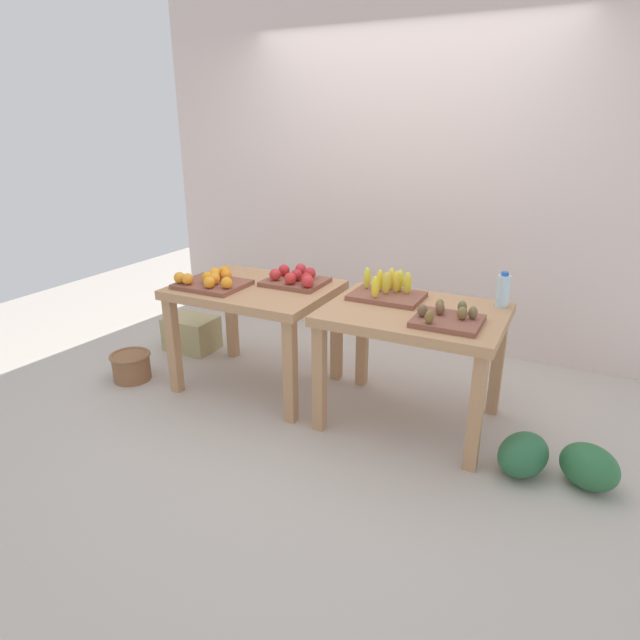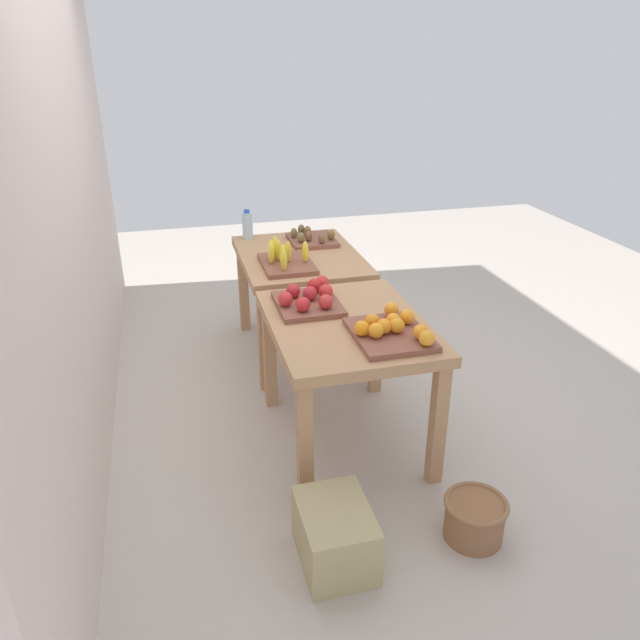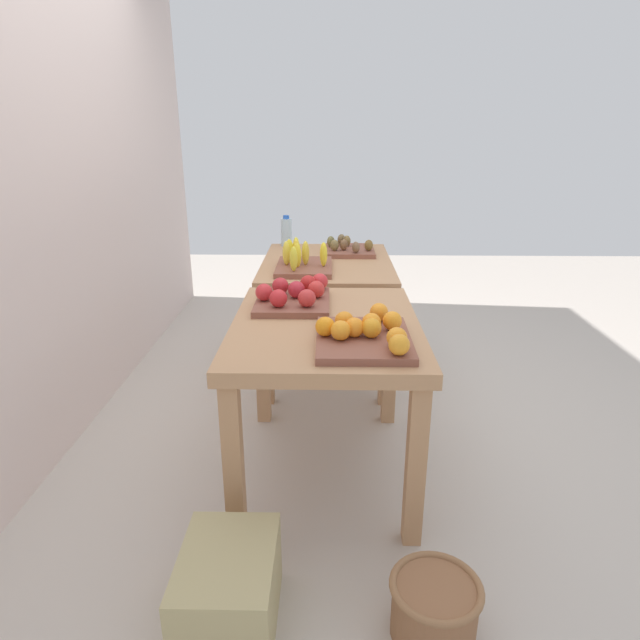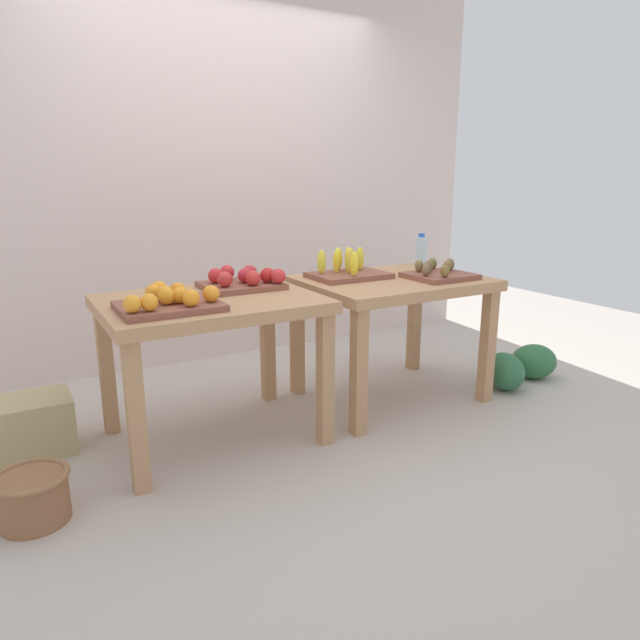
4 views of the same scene
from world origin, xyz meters
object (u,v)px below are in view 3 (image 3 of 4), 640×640
cardboard_produce_box (229,590)px  display_table_right (327,278)px  apple_bin (295,296)px  orange_bin (365,333)px  wicker_basket (434,608)px  kiwi_bin (348,249)px  banana_crate (302,262)px  watermelon_pile (357,311)px  water_bottle (286,232)px  display_table_left (326,345)px

cardboard_produce_box → display_table_right: bearing=-8.7°
display_table_right → apple_bin: size_ratio=2.50×
orange_bin → wicker_basket: 0.95m
apple_bin → kiwi_bin: apple_bin is taller
display_table_right → kiwi_bin: kiwi_bin is taller
orange_bin → kiwi_bin: (1.59, 0.01, -0.01)m
apple_bin → cardboard_produce_box: bearing=172.0°
display_table_right → banana_crate: bearing=147.5°
kiwi_bin → wicker_basket: size_ratio=1.23×
watermelon_pile → wicker_basket: 2.87m
water_bottle → banana_crate: bearing=-168.0°
apple_bin → cardboard_produce_box: size_ratio=1.04×
display_table_left → banana_crate: (0.89, 0.14, 0.15)m
display_table_right → kiwi_bin: bearing=-32.1°
cardboard_produce_box → kiwi_bin: bearing=-11.4°
display_table_right → apple_bin: (-0.88, 0.15, 0.15)m
banana_crate → cardboard_produce_box: bearing=174.9°
kiwi_bin → display_table_left: bearing=174.0°
apple_bin → water_bottle: bearing=6.0°
watermelon_pile → water_bottle: bearing=128.7°
display_table_right → orange_bin: 1.38m
banana_crate → kiwi_bin: bearing=-32.3°
display_table_left → apple_bin: size_ratio=2.50×
orange_bin → watermelon_pile: 2.33m
banana_crate → kiwi_bin: (0.45, -0.28, -0.02)m
display_table_left → cardboard_produce_box: bearing=160.5°
apple_bin → watermelon_pile: size_ratio=0.61×
display_table_right → watermelon_pile: (0.87, -0.24, -0.52)m
orange_bin → apple_bin: size_ratio=1.10×
orange_bin → water_bottle: (1.81, 0.44, 0.06)m
banana_crate → watermelon_pile: (1.10, -0.39, -0.67)m
banana_crate → water_bottle: size_ratio=2.06×
kiwi_bin → watermelon_pile: size_ratio=0.53×
water_bottle → display_table_left: bearing=-169.6°
banana_crate → kiwi_bin: 0.53m
display_table_left → display_table_right: 1.12m
apple_bin → watermelon_pile: bearing=-12.6°
orange_bin → cardboard_produce_box: orange_bin is taller
watermelon_pile → display_table_right: bearing=164.4°
display_table_right → orange_bin: orange_bin is taller
kiwi_bin → cardboard_produce_box: kiwi_bin is taller
orange_bin → watermelon_pile: bearing=-2.3°
water_bottle → watermelon_pile: size_ratio=0.31×
orange_bin → apple_bin: bearing=32.1°
water_bottle → kiwi_bin: bearing=-117.4°
display_table_left → banana_crate: 0.92m
banana_crate → kiwi_bin: size_ratio=1.22×
water_bottle → apple_bin: bearing=-174.0°
water_bottle → watermelon_pile: bearing=-51.3°
display_table_right → kiwi_bin: 0.30m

